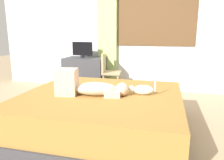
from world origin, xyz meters
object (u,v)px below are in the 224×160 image
at_px(bed, 101,112).
at_px(desk, 85,74).
at_px(chair_by_desk, 108,70).
at_px(person_lying, 88,86).
at_px(tv_monitor, 82,50).
at_px(cup, 103,55).
at_px(cat, 142,90).

relative_size(bed, desk, 2.37).
bearing_deg(chair_by_desk, person_lying, -83.22).
bearing_deg(person_lying, desk, 112.21).
relative_size(tv_monitor, cup, 5.46).
distance_m(cup, chair_by_desk, 0.50).
xyz_separation_m(person_lying, cat, (0.68, 0.18, -0.05)).
xyz_separation_m(cup, chair_by_desk, (0.22, -0.35, -0.28)).
relative_size(cup, chair_by_desk, 0.10).
bearing_deg(person_lying, bed, 31.83).
distance_m(cat, chair_by_desk, 1.84).
xyz_separation_m(desk, tv_monitor, (-0.05, 0.00, 0.55)).
relative_size(person_lying, chair_by_desk, 1.10).
xyz_separation_m(bed, chair_by_desk, (-0.36, 1.70, 0.26)).
bearing_deg(chair_by_desk, tv_monitor, 163.29).
xyz_separation_m(person_lying, tv_monitor, (-0.87, 1.99, 0.30)).
height_order(person_lying, chair_by_desk, chair_by_desk).
height_order(person_lying, cat, person_lying).
height_order(cat, desk, desk).
bearing_deg(desk, bed, -63.28).
bearing_deg(desk, person_lying, -67.79).
relative_size(bed, cat, 5.96).
bearing_deg(desk, chair_by_desk, -18.13).
bearing_deg(bed, chair_by_desk, 101.84).
bearing_deg(bed, tv_monitor, 118.00).
bearing_deg(cup, person_lying, -78.59).
distance_m(cat, desk, 2.35).
bearing_deg(chair_by_desk, desk, 161.87).
relative_size(desk, chair_by_desk, 1.05).
xyz_separation_m(person_lying, desk, (-0.81, 1.99, -0.25)).
distance_m(bed, cat, 0.63).
height_order(cat, tv_monitor, tv_monitor).
distance_m(bed, desk, 2.13).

